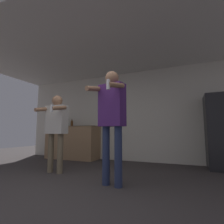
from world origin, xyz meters
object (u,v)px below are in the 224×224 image
Objects in this scene: person_man_side at (56,124)px; bottle_tall_gin at (56,123)px; person_woman_foreground at (112,114)px; bottle_amber_bourbon at (72,123)px; bottle_short_whiskey at (67,122)px; refrigerator at (222,131)px.

bottle_tall_gin is at bearing 130.82° from person_man_side.
bottle_amber_bourbon is at bearing 137.49° from person_woman_foreground.
refrigerator is at bearing -1.17° from bottle_short_whiskey.
refrigerator is 3.56m from person_man_side.
bottle_short_whiskey is 0.19× the size of person_woman_foreground.
refrigerator is 1.05× the size of person_man_side.
person_man_side is at bearing -63.10° from bottle_amber_bourbon.
person_woman_foreground reaches higher than person_man_side.
person_woman_foreground is at bearing -13.85° from person_man_side.
refrigerator is 0.92× the size of person_woman_foreground.
bottle_short_whiskey is 0.44m from bottle_tall_gin.
refrigerator is 6.78× the size of bottle_amber_bourbon.
bottle_short_whiskey is 2.03m from person_man_side.
bottle_tall_gin is at bearing 180.00° from bottle_amber_bourbon.
bottle_amber_bourbon is at bearing 116.90° from person_man_side.
bottle_tall_gin reaches higher than bottle_amber_bourbon.
bottle_tall_gin is 1.32× the size of bottle_amber_bourbon.
person_man_side reaches higher than bottle_short_whiskey.
bottle_short_whiskey is at bearing 0.00° from bottle_tall_gin.
bottle_short_whiskey is at bearing 139.62° from person_woman_foreground.
person_man_side is at bearing -58.66° from bottle_short_whiskey.
refrigerator is 4.22m from bottle_short_whiskey.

